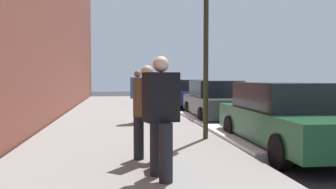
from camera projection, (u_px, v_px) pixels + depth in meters
ground_plane at (201, 116)px, 15.14m from camera, size 56.00×56.00×0.00m
sidewalk at (122, 115)px, 14.68m from camera, size 28.00×4.60×0.15m
lane_stripe_centre at (272, 115)px, 15.59m from camera, size 28.00×0.14×0.01m
snow_bank_curb at (211, 128)px, 10.80m from camera, size 8.38×0.56×0.22m
parked_car_maroon at (168, 90)px, 25.73m from camera, size 4.56×1.90×1.51m
parked_car_navy at (187, 93)px, 19.70m from camera, size 4.41×1.98×1.51m
parked_car_charcoal at (216, 100)px, 13.57m from camera, size 4.82×2.03×1.51m
parked_car_green at (287, 117)px, 7.90m from camera, size 4.81×1.98×1.51m
pedestrian_olive_coat at (158, 91)px, 14.86m from camera, size 0.54×0.53×1.72m
pedestrian_black_coat at (161, 114)px, 5.15m from camera, size 0.57×0.54×1.78m
pedestrian_brown_coat at (147, 110)px, 6.31m from camera, size 0.53×0.51×1.69m
pedestrian_blue_coat at (138, 95)px, 11.61m from camera, size 0.56×0.48×1.70m
traffic_light_pole at (206, 21)px, 8.51m from camera, size 0.35×0.26×4.15m
rolling_suitcase at (160, 153)px, 5.73m from camera, size 0.34×0.22×0.87m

